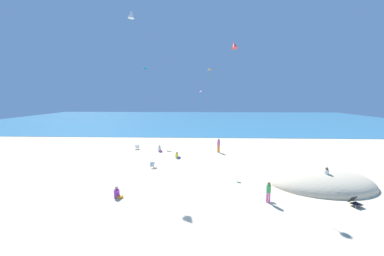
% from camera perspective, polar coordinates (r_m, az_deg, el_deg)
% --- Properties ---
extents(ground_plane, '(120.00, 120.00, 0.00)m').
position_cam_1_polar(ground_plane, '(24.54, 0.27, -7.99)').
color(ground_plane, beige).
extents(ocean_water, '(120.00, 60.00, 0.05)m').
position_cam_1_polar(ocean_water, '(66.09, 1.48, 2.32)').
color(ocean_water, teal).
rests_on(ocean_water, ground_plane).
extents(dune_mound, '(8.09, 5.67, 2.39)m').
position_cam_1_polar(dune_mound, '(20.56, 30.57, -12.45)').
color(dune_mound, beige).
rests_on(dune_mound, ground_plane).
extents(beach_chair_near_camera, '(0.61, 0.72, 0.58)m').
position_cam_1_polar(beach_chair_near_camera, '(29.52, -14.27, -4.90)').
color(beach_chair_near_camera, white).
rests_on(beach_chair_near_camera, ground_plane).
extents(beach_chair_far_left, '(0.76, 0.80, 0.59)m').
position_cam_1_polar(beach_chair_far_left, '(17.76, 36.96, -15.25)').
color(beach_chair_far_left, black).
rests_on(beach_chair_far_left, ground_plane).
extents(beach_chair_mid_beach, '(0.69, 0.74, 0.63)m').
position_cam_1_polar(beach_chair_mid_beach, '(21.58, -10.21, -9.60)').
color(beach_chair_mid_beach, white).
rests_on(beach_chair_mid_beach, ground_plane).
extents(person_0, '(0.41, 0.41, 1.63)m').
position_cam_1_polar(person_0, '(19.53, 31.81, -10.69)').
color(person_0, orange).
rests_on(person_0, ground_plane).
extents(person_1, '(0.68, 0.71, 0.82)m').
position_cam_1_polar(person_1, '(27.71, -8.50, -5.54)').
color(person_1, white).
rests_on(person_1, ground_plane).
extents(person_2, '(0.71, 0.55, 0.79)m').
position_cam_1_polar(person_2, '(16.35, -19.09, -15.93)').
color(person_2, purple).
rests_on(person_2, ground_plane).
extents(person_3, '(0.60, 0.37, 0.74)m').
position_cam_1_polar(person_3, '(24.67, -3.92, -7.27)').
color(person_3, yellow).
rests_on(person_3, ground_plane).
extents(person_4, '(0.48, 0.48, 1.72)m').
position_cam_1_polar(person_4, '(27.06, 7.02, -4.34)').
color(person_4, orange).
rests_on(person_4, ground_plane).
extents(person_5, '(0.40, 0.40, 1.41)m').
position_cam_1_polar(person_5, '(15.45, 19.50, -15.32)').
color(person_5, '#D8599E').
rests_on(person_5, ground_plane).
extents(kite_orange, '(0.49, 0.51, 1.01)m').
position_cam_1_polar(kite_orange, '(20.58, 4.53, 15.13)').
color(kite_orange, orange).
extents(kite_pink, '(0.41, 0.44, 1.24)m').
position_cam_1_polar(kite_pink, '(22.34, 2.28, 9.52)').
color(kite_pink, pink).
extents(kite_white, '(0.75, 0.71, 1.44)m').
position_cam_1_polar(kite_white, '(24.74, -15.72, 26.82)').
color(kite_white, white).
extents(kite_red, '(0.60, 0.70, 1.36)m').
position_cam_1_polar(kite_red, '(19.06, 11.07, 20.65)').
color(kite_red, red).
extents(kite_teal, '(0.88, 0.80, 1.35)m').
position_cam_1_polar(kite_teal, '(36.39, -12.27, 15.24)').
color(kite_teal, '#1EADAD').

